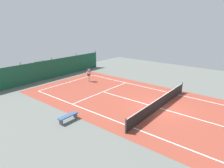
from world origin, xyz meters
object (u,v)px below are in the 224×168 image
at_px(tennis_ball_near_player, 102,92).
at_px(parked_car, 44,67).
at_px(tennis_player, 89,74).
at_px(water_bottle, 76,115).
at_px(tennis_net, 160,103).
at_px(courtside_bench, 68,117).
at_px(tennis_ball_by_sideline, 51,91).
at_px(tennis_ball_midcourt, 136,86).

relative_size(tennis_ball_near_player, parked_car, 0.02).
xyz_separation_m(tennis_player, water_bottle, (-7.12, -5.75, -0.84)).
height_order(tennis_net, tennis_ball_near_player, tennis_net).
bearing_deg(tennis_net, courtside_bench, 146.37).
bearing_deg(tennis_ball_by_sideline, parked_car, 61.58).
distance_m(tennis_net, tennis_ball_near_player, 6.42).
xyz_separation_m(tennis_net, water_bottle, (-5.39, 4.43, -0.39)).
relative_size(tennis_ball_midcourt, parked_car, 0.02).
xyz_separation_m(courtside_bench, water_bottle, (0.92, 0.23, -0.25)).
distance_m(tennis_ball_near_player, tennis_ball_by_sideline, 5.39).
bearing_deg(parked_car, tennis_ball_near_player, 78.71).
bearing_deg(tennis_net, tennis_ball_by_sideline, 106.95).
distance_m(tennis_ball_by_sideline, water_bottle, 6.71).
xyz_separation_m(tennis_player, tennis_ball_midcourt, (1.93, -5.49, -0.93)).
bearing_deg(tennis_ball_by_sideline, tennis_ball_near_player, -54.57).
height_order(tennis_ball_by_sideline, parked_car, parked_car).
relative_size(tennis_ball_by_sideline, courtside_bench, 0.04).
height_order(parked_car, courtside_bench, parked_car).
bearing_deg(courtside_bench, tennis_net, -33.63).
relative_size(tennis_ball_near_player, tennis_ball_by_sideline, 1.00).
relative_size(tennis_player, water_bottle, 6.83).
distance_m(tennis_ball_near_player, courtside_bench, 6.54).
height_order(tennis_ball_near_player, courtside_bench, courtside_bench).
bearing_deg(water_bottle, courtside_bench, -166.03).
xyz_separation_m(tennis_player, parked_car, (-1.13, 7.80, -0.12)).
xyz_separation_m(tennis_net, courtside_bench, (-6.31, 4.20, -0.14)).
relative_size(tennis_ball_near_player, water_bottle, 0.28).
bearing_deg(tennis_ball_near_player, tennis_player, 63.35).
distance_m(tennis_net, tennis_ball_midcourt, 5.97).
height_order(tennis_net, parked_car, parked_car).
relative_size(tennis_net, tennis_ball_by_sideline, 153.33).
xyz_separation_m(tennis_net, tennis_player, (1.73, 10.18, 0.45)).
height_order(tennis_player, tennis_ball_near_player, tennis_player).
relative_size(tennis_ball_midcourt, tennis_ball_by_sideline, 1.00).
bearing_deg(courtside_bench, parked_car, 63.40).
bearing_deg(water_bottle, tennis_ball_near_player, 20.75).
height_order(tennis_ball_near_player, water_bottle, water_bottle).
relative_size(tennis_player, tennis_ball_near_player, 24.85).
relative_size(tennis_player, courtside_bench, 1.03).
bearing_deg(parked_car, tennis_ball_midcourt, 95.45).
bearing_deg(parked_car, tennis_ball_by_sideline, 54.06).
bearing_deg(tennis_ball_by_sideline, tennis_ball_midcourt, -41.29).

